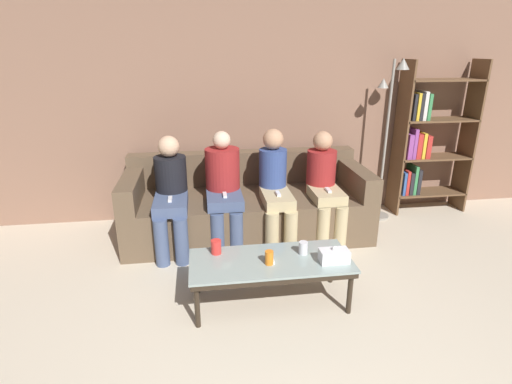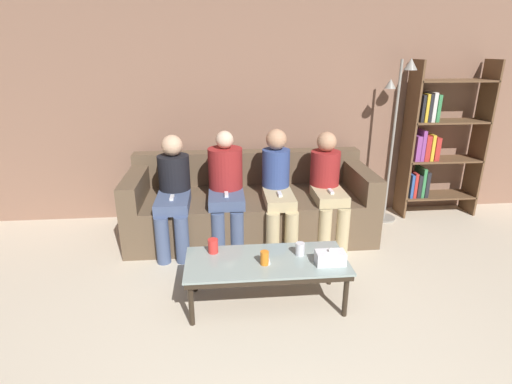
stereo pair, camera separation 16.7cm
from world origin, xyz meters
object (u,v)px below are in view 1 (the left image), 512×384
object	(u,v)px
seated_person_left_end	(171,191)
seated_person_mid_right	(275,185)
seated_person_right_end	(324,183)
bookshelf	(425,142)
cup_near_right	(303,248)
cup_far_center	(269,258)
seated_person_mid_left	(224,185)
game_remote	(271,258)
cup_near_left	(216,247)
couch	(247,206)
coffee_table	(270,264)
standing_lamp	(389,124)
tissue_box	(334,256)

from	to	relation	value
seated_person_left_end	seated_person_mid_right	distance (m)	1.03
seated_person_right_end	bookshelf	bearing A→B (deg)	22.21
cup_near_right	cup_far_center	world-z (taller)	cup_far_center
cup_far_center	seated_person_mid_left	size ratio (longest dim) A/B	0.09
cup_near_right	bookshelf	distance (m)	2.50
game_remote	seated_person_mid_left	world-z (taller)	seated_person_mid_left
cup_near_left	bookshelf	world-z (taller)	bookshelf
game_remote	seated_person_left_end	size ratio (longest dim) A/B	0.13
game_remote	seated_person_right_end	world-z (taller)	seated_person_right_end
couch	seated_person_right_end	distance (m)	0.86
cup_far_center	seated_person_left_end	world-z (taller)	seated_person_left_end
bookshelf	seated_person_mid_left	bearing A→B (deg)	-167.27
couch	seated_person_right_end	bearing A→B (deg)	-16.22
cup_near_left	couch	bearing A→B (deg)	71.66
game_remote	seated_person_mid_right	bearing A→B (deg)	77.61
cup_near_right	cup_far_center	distance (m)	0.32
seated_person_left_end	coffee_table	bearing A→B (deg)	-53.56
couch	seated_person_mid_left	distance (m)	0.46
cup_near_left	seated_person_left_end	bearing A→B (deg)	112.97
seated_person_right_end	coffee_table	bearing A→B (deg)	-124.53
cup_near_right	seated_person_mid_left	bearing A→B (deg)	117.50
couch	cup_far_center	size ratio (longest dim) A/B	23.59
cup_near_left	seated_person_mid_right	world-z (taller)	seated_person_mid_right
seated_person_left_end	seated_person_mid_left	world-z (taller)	seated_person_mid_left
bookshelf	standing_lamp	world-z (taller)	standing_lamp
coffee_table	seated_person_mid_left	size ratio (longest dim) A/B	1.08
standing_lamp	seated_person_mid_right	bearing A→B (deg)	-161.84
seated_person_mid_left	seated_person_right_end	bearing A→B (deg)	-1.16
couch	bookshelf	size ratio (longest dim) A/B	1.40
bookshelf	seated_person_left_end	bearing A→B (deg)	-168.78
seated_person_mid_left	standing_lamp	bearing A→B (deg)	12.21
seated_person_mid_left	coffee_table	bearing A→B (deg)	-75.88
couch	seated_person_right_end	size ratio (longest dim) A/B	2.26
cup_near_left	seated_person_mid_right	distance (m)	1.13
couch	cup_far_center	world-z (taller)	couch
seated_person_mid_left	cup_near_right	bearing A→B (deg)	-62.50
couch	cup_far_center	bearing A→B (deg)	-90.03
cup_far_center	seated_person_mid_right	size ratio (longest dim) A/B	0.09
couch	game_remote	xyz separation A→B (m)	(0.02, -1.32, 0.09)
game_remote	standing_lamp	xyz separation A→B (m)	(1.60, 1.52, 0.72)
bookshelf	seated_person_mid_left	size ratio (longest dim) A/B	1.57
couch	cup_near_left	bearing A→B (deg)	-108.34
cup_near_right	seated_person_mid_left	xyz separation A→B (m)	(-0.55, 1.06, 0.19)
tissue_box	seated_person_mid_right	bearing A→B (deg)	101.25
seated_person_right_end	cup_far_center	bearing A→B (deg)	-123.87
cup_near_left	game_remote	bearing A→B (deg)	-21.34
cup_far_center	tissue_box	world-z (taller)	tissue_box
cup_near_right	game_remote	world-z (taller)	cup_near_right
game_remote	seated_person_right_end	bearing A→B (deg)	55.47
bookshelf	seated_person_right_end	bearing A→B (deg)	-157.79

